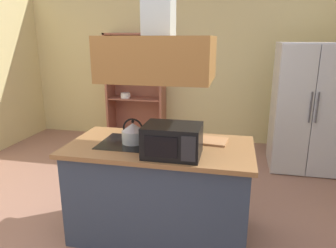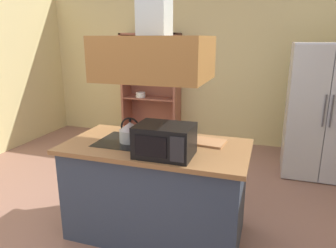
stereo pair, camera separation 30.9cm
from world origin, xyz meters
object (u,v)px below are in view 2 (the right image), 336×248
kettle (130,132)px  microwave (165,140)px  cutting_board (206,142)px  dish_cabinet (152,93)px  refrigerator (322,111)px

kettle → microwave: (0.41, -0.23, 0.03)m
kettle → cutting_board: kettle is taller
microwave → cutting_board: bearing=58.7°
cutting_board → microwave: microwave is taller
dish_cabinet → cutting_board: 3.03m
dish_cabinet → kettle: 2.93m
dish_cabinet → kettle: size_ratio=8.33×
refrigerator → kettle: 2.74m
dish_cabinet → microwave: dish_cabinet is taller
kettle → refrigerator: bearing=46.5°
refrigerator → cutting_board: (-1.21, -1.80, 0.02)m
refrigerator → cutting_board: size_ratio=5.22×
kettle → microwave: 0.48m
refrigerator → microwave: bearing=-123.5°
dish_cabinet → kettle: (0.87, -2.79, 0.15)m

